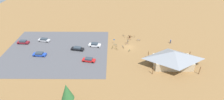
{
  "coord_description": "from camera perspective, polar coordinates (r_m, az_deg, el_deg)",
  "views": [
    {
      "loc": [
        6.14,
        59.58,
        35.5
      ],
      "look_at": [
        6.45,
        4.0,
        1.2
      ],
      "focal_mm": 28.72,
      "sensor_mm": 36.0,
      "label": 1
    }
  ],
  "objects": [
    {
      "name": "parking_lot_asphalt",
      "position": [
        70.32,
        -17.13,
        -0.18
      ],
      "size": [
        37.94,
        32.16,
        0.05
      ],
      "primitive_type": "cube",
      "color": "#4C4C51",
      "rests_on": "ground"
    },
    {
      "name": "bike_pavilion",
      "position": [
        60.91,
        18.94,
        -2.33
      ],
      "size": [
        14.7,
        9.07,
        5.59
      ],
      "color": "#C6B28E",
      "rests_on": "ground"
    },
    {
      "name": "ground",
      "position": [
        69.62,
        5.34,
        0.87
      ],
      "size": [
        160.0,
        160.0,
        0.0
      ],
      "primitive_type": "plane",
      "color": "olive",
      "rests_on": "ground"
    },
    {
      "name": "bicycle_orange_by_bin",
      "position": [
        77.15,
        6.72,
        4.34
      ],
      "size": [
        1.72,
        0.48,
        0.75
      ],
      "color": "black",
      "rests_on": "ground"
    },
    {
      "name": "bicycle_green_front_row",
      "position": [
        67.04,
        5.58,
        -0.11
      ],
      "size": [
        0.71,
        1.6,
        0.77
      ],
      "color": "black",
      "rests_on": "ground"
    },
    {
      "name": "car_white_by_curb",
      "position": [
        69.76,
        -5.53,
        1.66
      ],
      "size": [
        4.84,
        2.63,
        1.44
      ],
      "color": "white",
      "rests_on": "parking_lot_asphalt"
    },
    {
      "name": "bicycle_silver_near_porch",
      "position": [
        77.0,
        3.76,
        4.48
      ],
      "size": [
        0.92,
        1.55,
        0.84
      ],
      "color": "black",
      "rests_on": "ground"
    },
    {
      "name": "lot_sign",
      "position": [
        71.0,
        0.67,
        2.98
      ],
      "size": [
        0.56,
        0.08,
        2.2
      ],
      "color": "#99999E",
      "rests_on": "ground"
    },
    {
      "name": "car_blue_far_end",
      "position": [
        68.85,
        -22.07,
        -1.23
      ],
      "size": [
        4.74,
        2.16,
        1.38
      ],
      "color": "#1E42B2",
      "rests_on": "parking_lot_asphalt"
    },
    {
      "name": "bicycle_yellow_near_sign",
      "position": [
        68.53,
        0.14,
        0.87
      ],
      "size": [
        0.49,
        1.76,
        0.86
      ],
      "color": "black",
      "rests_on": "ground"
    },
    {
      "name": "bicycle_purple_lone_east",
      "position": [
        71.43,
        4.73,
        2.1
      ],
      "size": [
        1.73,
        0.48,
        0.8
      ],
      "color": "black",
      "rests_on": "ground"
    },
    {
      "name": "bicycle_red_back_row",
      "position": [
        75.12,
        5.4,
        3.67
      ],
      "size": [
        1.74,
        0.75,
        0.92
      ],
      "color": "black",
      "rests_on": "ground"
    },
    {
      "name": "pine_mideast",
      "position": [
        45.32,
        -14.17,
        -12.75
      ],
      "size": [
        3.1,
        3.1,
        6.73
      ],
      "color": "brown",
      "rests_on": "ground"
    },
    {
      "name": "car_red_aisle_side",
      "position": [
        61.45,
        -7.39,
        -3.11
      ],
      "size": [
        4.66,
        2.49,
        1.32
      ],
      "color": "red",
      "rests_on": "parking_lot_asphalt"
    },
    {
      "name": "trash_bin",
      "position": [
        76.5,
        5.73,
        4.24
      ],
      "size": [
        0.6,
        0.6,
        0.9
      ],
      "primitive_type": "cylinder",
      "color": "brown",
      "rests_on": "ground"
    },
    {
      "name": "bicycle_blue_yard_center",
      "position": [
        74.42,
        8.39,
        3.13
      ],
      "size": [
        1.67,
        0.48,
        0.79
      ],
      "color": "black",
      "rests_on": "ground"
    },
    {
      "name": "car_black_end_stall",
      "position": [
        68.41,
        -10.93,
        0.46
      ],
      "size": [
        5.05,
        2.65,
        1.28
      ],
      "color": "black",
      "rests_on": "parking_lot_asphalt"
    },
    {
      "name": "bicycle_white_trailside",
      "position": [
        73.03,
        5.07,
        2.82
      ],
      "size": [
        0.9,
        1.58,
        0.92
      ],
      "color": "black",
      "rests_on": "ground"
    },
    {
      "name": "car_maroon_near_entry",
      "position": [
        79.75,
        -26.42,
        2.29
      ],
      "size": [
        4.63,
        2.07,
        1.38
      ],
      "color": "maroon",
      "rests_on": "parking_lot_asphalt"
    },
    {
      "name": "bicycle_white_yard_right",
      "position": [
        69.02,
        3.52,
        1.03
      ],
      "size": [
        0.6,
        1.68,
        0.82
      ],
      "color": "black",
      "rests_on": "ground"
    },
    {
      "name": "visitor_by_pavilion",
      "position": [
        75.32,
        18.14,
        2.68
      ],
      "size": [
        0.36,
        0.36,
        1.8
      ],
      "color": "#2D3347",
      "rests_on": "ground"
    },
    {
      "name": "bicycle_teal_yard_front",
      "position": [
        69.9,
        1.16,
        1.53
      ],
      "size": [
        1.4,
        1.21,
        0.87
      ],
      "color": "black",
      "rests_on": "ground"
    },
    {
      "name": "bicycle_yellow_mid_cluster",
      "position": [
        67.68,
        1.32,
        0.4
      ],
      "size": [
        1.12,
        1.27,
        0.85
      ],
      "color": "black",
      "rests_on": "ground"
    },
    {
      "name": "car_silver_mid_lot",
      "position": [
        78.11,
        -20.81,
        3.03
      ],
      "size": [
        4.98,
        2.66,
        1.33
      ],
      "color": "#BCBCC1",
      "rests_on": "parking_lot_asphalt"
    },
    {
      "name": "bicycle_black_edge_north",
      "position": [
        76.87,
        5.45,
        4.35
      ],
      "size": [
        0.7,
        1.59,
        0.88
      ],
      "color": "black",
      "rests_on": "ground"
    }
  ]
}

